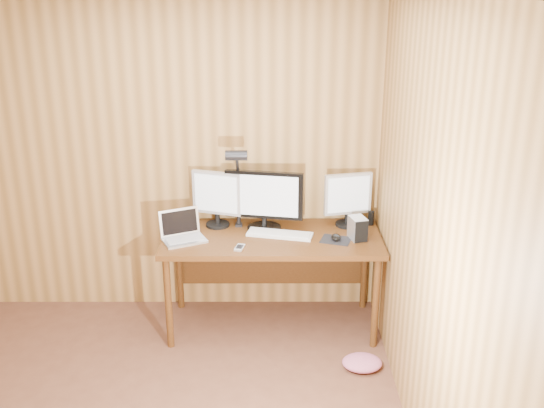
{
  "coord_description": "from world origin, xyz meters",
  "views": [
    {
      "loc": [
        0.92,
        -2.67,
        2.59
      ],
      "look_at": [
        0.93,
        1.58,
        1.02
      ],
      "focal_mm": 42.0,
      "sensor_mm": 36.0,
      "label": 1
    }
  ],
  "objects_px": {
    "desk": "(272,247)",
    "laptop": "(182,232)",
    "speaker": "(371,218)",
    "desk_lamp": "(237,177)",
    "hard_drive": "(358,228)",
    "monitor_right": "(348,198)",
    "monitor_left": "(217,197)",
    "phone": "(240,247)",
    "monitor_center": "(264,200)",
    "keyboard": "(280,234)",
    "mouse": "(336,237)"
  },
  "relations": [
    {
      "from": "desk",
      "to": "mouse",
      "type": "relative_size",
      "value": 14.32
    },
    {
      "from": "desk_lamp",
      "to": "keyboard",
      "type": "bearing_deg",
      "value": -25.73
    },
    {
      "from": "keyboard",
      "to": "speaker",
      "type": "xyz_separation_m",
      "value": [
        0.7,
        0.21,
        0.04
      ]
    },
    {
      "from": "speaker",
      "to": "desk_lamp",
      "type": "height_order",
      "value": "desk_lamp"
    },
    {
      "from": "hard_drive",
      "to": "phone",
      "type": "height_order",
      "value": "hard_drive"
    },
    {
      "from": "desk",
      "to": "keyboard",
      "type": "bearing_deg",
      "value": -46.65
    },
    {
      "from": "hard_drive",
      "to": "phone",
      "type": "relative_size",
      "value": 1.44
    },
    {
      "from": "monitor_center",
      "to": "mouse",
      "type": "height_order",
      "value": "monitor_center"
    },
    {
      "from": "phone",
      "to": "desk_lamp",
      "type": "bearing_deg",
      "value": 107.09
    },
    {
      "from": "monitor_center",
      "to": "speaker",
      "type": "distance_m",
      "value": 0.84
    },
    {
      "from": "desk_lamp",
      "to": "hard_drive",
      "type": "bearing_deg",
      "value": -18.09
    },
    {
      "from": "mouse",
      "to": "phone",
      "type": "distance_m",
      "value": 0.7
    },
    {
      "from": "hard_drive",
      "to": "monitor_left",
      "type": "bearing_deg",
      "value": 151.21
    },
    {
      "from": "keyboard",
      "to": "desk_lamp",
      "type": "height_order",
      "value": "desk_lamp"
    },
    {
      "from": "monitor_center",
      "to": "monitor_right",
      "type": "height_order",
      "value": "monitor_center"
    },
    {
      "from": "speaker",
      "to": "monitor_left",
      "type": "bearing_deg",
      "value": -179.18
    },
    {
      "from": "monitor_left",
      "to": "monitor_right",
      "type": "bearing_deg",
      "value": 17.68
    },
    {
      "from": "mouse",
      "to": "desk_lamp",
      "type": "relative_size",
      "value": 0.16
    },
    {
      "from": "mouse",
      "to": "phone",
      "type": "height_order",
      "value": "mouse"
    },
    {
      "from": "desk",
      "to": "keyboard",
      "type": "xyz_separation_m",
      "value": [
        0.06,
        -0.06,
        0.13
      ]
    },
    {
      "from": "monitor_left",
      "to": "desk_lamp",
      "type": "xyz_separation_m",
      "value": [
        0.16,
        -0.09,
        0.19
      ]
    },
    {
      "from": "desk",
      "to": "monitor_left",
      "type": "distance_m",
      "value": 0.56
    },
    {
      "from": "hard_drive",
      "to": "speaker",
      "type": "xyz_separation_m",
      "value": [
        0.14,
        0.27,
        -0.03
      ]
    },
    {
      "from": "laptop",
      "to": "hard_drive",
      "type": "relative_size",
      "value": 2.11
    },
    {
      "from": "desk",
      "to": "laptop",
      "type": "xyz_separation_m",
      "value": [
        -0.65,
        -0.12,
        0.17
      ]
    },
    {
      "from": "keyboard",
      "to": "desk_lamp",
      "type": "distance_m",
      "value": 0.52
    },
    {
      "from": "monitor_center",
      "to": "laptop",
      "type": "bearing_deg",
      "value": -152.76
    },
    {
      "from": "desk",
      "to": "monitor_right",
      "type": "bearing_deg",
      "value": 13.26
    },
    {
      "from": "laptop",
      "to": "mouse",
      "type": "bearing_deg",
      "value": -26.15
    },
    {
      "from": "monitor_right",
      "to": "laptop",
      "type": "xyz_separation_m",
      "value": [
        -1.22,
        -0.26,
        -0.17
      ]
    },
    {
      "from": "monitor_right",
      "to": "laptop",
      "type": "distance_m",
      "value": 1.26
    },
    {
      "from": "keyboard",
      "to": "hard_drive",
      "type": "relative_size",
      "value": 2.9
    },
    {
      "from": "monitor_right",
      "to": "desk_lamp",
      "type": "distance_m",
      "value": 0.85
    },
    {
      "from": "mouse",
      "to": "hard_drive",
      "type": "bearing_deg",
      "value": 34.92
    },
    {
      "from": "keyboard",
      "to": "hard_drive",
      "type": "height_order",
      "value": "hard_drive"
    },
    {
      "from": "keyboard",
      "to": "phone",
      "type": "xyz_separation_m",
      "value": [
        -0.29,
        -0.23,
        -0.0
      ]
    },
    {
      "from": "desk_lamp",
      "to": "monitor_center",
      "type": "bearing_deg",
      "value": -2.74
    },
    {
      "from": "desk",
      "to": "monitor_right",
      "type": "distance_m",
      "value": 0.68
    },
    {
      "from": "monitor_left",
      "to": "phone",
      "type": "xyz_separation_m",
      "value": [
        0.19,
        -0.42,
        -0.22
      ]
    },
    {
      "from": "speaker",
      "to": "desk_lamp",
      "type": "xyz_separation_m",
      "value": [
        -1.01,
        -0.1,
        0.37
      ]
    },
    {
      "from": "monitor_center",
      "to": "speaker",
      "type": "height_order",
      "value": "monitor_center"
    },
    {
      "from": "desk_lamp",
      "to": "monitor_right",
      "type": "bearing_deg",
      "value": -0.8
    },
    {
      "from": "monitor_right",
      "to": "laptop",
      "type": "relative_size",
      "value": 1.14
    },
    {
      "from": "laptop",
      "to": "speaker",
      "type": "relative_size",
      "value": 3.29
    },
    {
      "from": "laptop",
      "to": "hard_drive",
      "type": "distance_m",
      "value": 1.27
    },
    {
      "from": "monitor_center",
      "to": "speaker",
      "type": "bearing_deg",
      "value": 16.25
    },
    {
      "from": "monitor_center",
      "to": "hard_drive",
      "type": "bearing_deg",
      "value": -5.07
    },
    {
      "from": "monitor_left",
      "to": "monitor_right",
      "type": "height_order",
      "value": "monitor_left"
    },
    {
      "from": "mouse",
      "to": "hard_drive",
      "type": "relative_size",
      "value": 0.65
    },
    {
      "from": "monitor_left",
      "to": "mouse",
      "type": "xyz_separation_m",
      "value": [
        0.88,
        -0.28,
        -0.21
      ]
    }
  ]
}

